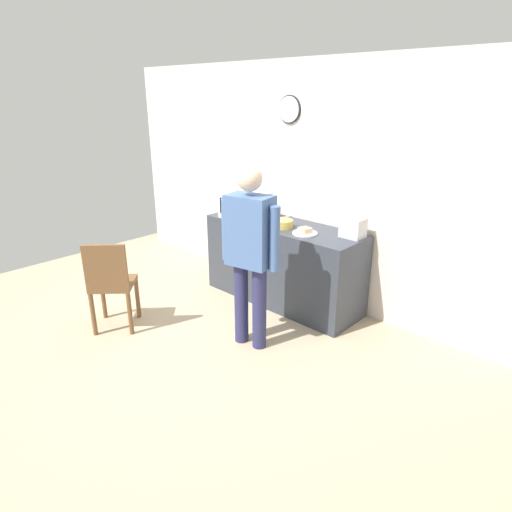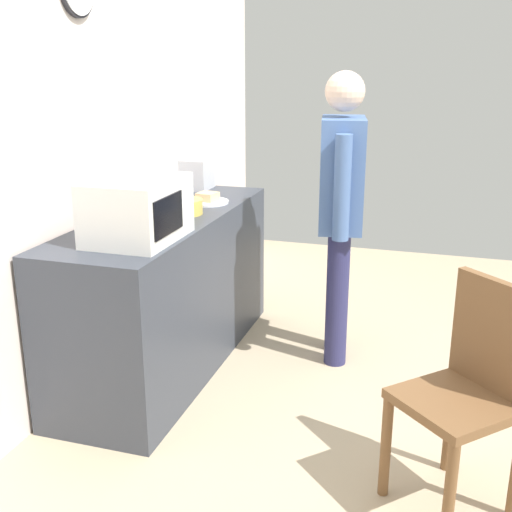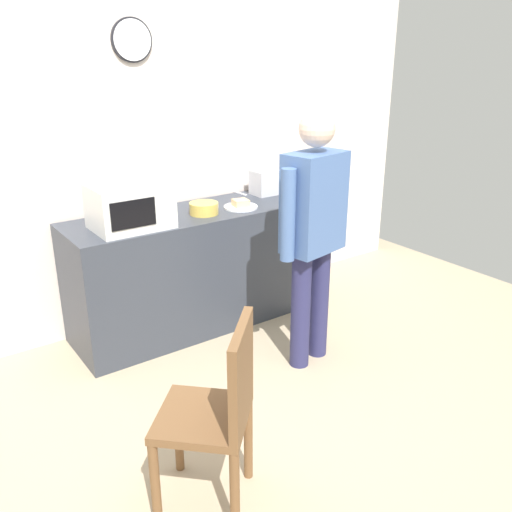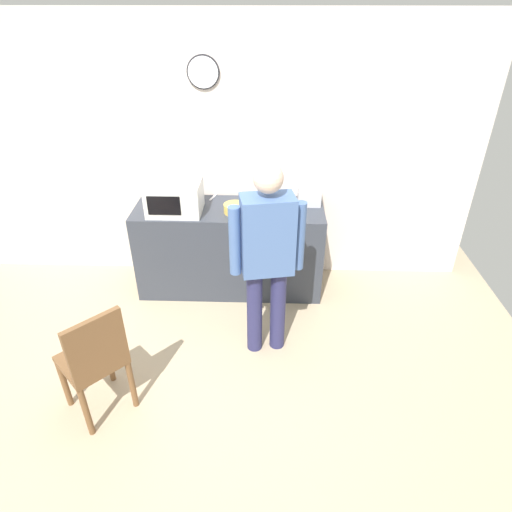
{
  "view_description": "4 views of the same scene",
  "coord_description": "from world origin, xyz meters",
  "px_view_note": "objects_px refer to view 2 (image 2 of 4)",
  "views": [
    {
      "loc": [
        3.13,
        -2.32,
        2.24
      ],
      "look_at": [
        0.32,
        0.68,
        0.71
      ],
      "focal_mm": 30.57,
      "sensor_mm": 36.0,
      "label": 1
    },
    {
      "loc": [
        -2.93,
        -0.3,
        1.74
      ],
      "look_at": [
        0.4,
        0.73,
        0.66
      ],
      "focal_mm": 44.56,
      "sensor_mm": 36.0,
      "label": 2
    },
    {
      "loc": [
        -1.6,
        -2.18,
        2.01
      ],
      "look_at": [
        0.57,
        0.85,
        0.6
      ],
      "focal_mm": 37.99,
      "sensor_mm": 36.0,
      "label": 3
    },
    {
      "loc": [
        0.63,
        -2.6,
        2.71
      ],
      "look_at": [
        0.52,
        0.72,
        0.67
      ],
      "focal_mm": 30.48,
      "sensor_mm": 36.0,
      "label": 4
    }
  ],
  "objects_px": {
    "salad_bowl": "(184,207)",
    "spoon_utensil": "(109,219)",
    "wooden_chair": "(471,386)",
    "microwave": "(137,210)",
    "sandwich_plate": "(208,200)",
    "fork_utensil": "(169,191)",
    "person_standing": "(341,199)",
    "toaster": "(197,174)"
  },
  "relations": [
    {
      "from": "salad_bowl",
      "to": "spoon_utensil",
      "type": "xyz_separation_m",
      "value": [
        -0.25,
        0.34,
        -0.04
      ]
    },
    {
      "from": "wooden_chair",
      "to": "spoon_utensil",
      "type": "bearing_deg",
      "value": 72.15
    },
    {
      "from": "microwave",
      "to": "spoon_utensil",
      "type": "xyz_separation_m",
      "value": [
        0.32,
        0.35,
        -0.15
      ]
    },
    {
      "from": "sandwich_plate",
      "to": "salad_bowl",
      "type": "height_order",
      "value": "salad_bowl"
    },
    {
      "from": "fork_utensil",
      "to": "person_standing",
      "type": "height_order",
      "value": "person_standing"
    },
    {
      "from": "spoon_utensil",
      "to": "person_standing",
      "type": "xyz_separation_m",
      "value": [
        0.56,
        -1.18,
        0.07
      ]
    },
    {
      "from": "toaster",
      "to": "wooden_chair",
      "type": "xyz_separation_m",
      "value": [
        -1.58,
        -1.79,
        -0.48
      ]
    },
    {
      "from": "sandwich_plate",
      "to": "spoon_utensil",
      "type": "distance_m",
      "value": 0.66
    },
    {
      "from": "microwave",
      "to": "salad_bowl",
      "type": "xyz_separation_m",
      "value": [
        0.56,
        0.0,
        -0.11
      ]
    },
    {
      "from": "fork_utensil",
      "to": "spoon_utensil",
      "type": "height_order",
      "value": "same"
    },
    {
      "from": "salad_bowl",
      "to": "person_standing",
      "type": "relative_size",
      "value": 0.12
    },
    {
      "from": "sandwich_plate",
      "to": "spoon_utensil",
      "type": "relative_size",
      "value": 1.51
    },
    {
      "from": "salad_bowl",
      "to": "toaster",
      "type": "distance_m",
      "value": 0.75
    },
    {
      "from": "wooden_chair",
      "to": "person_standing",
      "type": "bearing_deg",
      "value": 32.05
    },
    {
      "from": "microwave",
      "to": "person_standing",
      "type": "relative_size",
      "value": 0.3
    },
    {
      "from": "toaster",
      "to": "person_standing",
      "type": "relative_size",
      "value": 0.13
    },
    {
      "from": "toaster",
      "to": "spoon_utensil",
      "type": "distance_m",
      "value": 0.98
    },
    {
      "from": "person_standing",
      "to": "toaster",
      "type": "bearing_deg",
      "value": 69.13
    },
    {
      "from": "person_standing",
      "to": "wooden_chair",
      "type": "distance_m",
      "value": 1.47
    },
    {
      "from": "salad_bowl",
      "to": "spoon_utensil",
      "type": "relative_size",
      "value": 1.24
    },
    {
      "from": "salad_bowl",
      "to": "spoon_utensil",
      "type": "bearing_deg",
      "value": 125.68
    },
    {
      "from": "salad_bowl",
      "to": "wooden_chair",
      "type": "distance_m",
      "value": 1.85
    },
    {
      "from": "toaster",
      "to": "sandwich_plate",
      "type": "bearing_deg",
      "value": -150.15
    },
    {
      "from": "microwave",
      "to": "sandwich_plate",
      "type": "height_order",
      "value": "microwave"
    },
    {
      "from": "sandwich_plate",
      "to": "microwave",
      "type": "bearing_deg",
      "value": 178.78
    },
    {
      "from": "sandwich_plate",
      "to": "person_standing",
      "type": "xyz_separation_m",
      "value": [
        0.01,
        -0.82,
        0.06
      ]
    },
    {
      "from": "salad_bowl",
      "to": "fork_utensil",
      "type": "bearing_deg",
      "value": 32.6
    },
    {
      "from": "toaster",
      "to": "spoon_utensil",
      "type": "bearing_deg",
      "value": 172.32
    },
    {
      "from": "salad_bowl",
      "to": "fork_utensil",
      "type": "xyz_separation_m",
      "value": [
        0.55,
        0.35,
        -0.04
      ]
    },
    {
      "from": "person_standing",
      "to": "wooden_chair",
      "type": "height_order",
      "value": "person_standing"
    },
    {
      "from": "microwave",
      "to": "toaster",
      "type": "height_order",
      "value": "microwave"
    },
    {
      "from": "spoon_utensil",
      "to": "toaster",
      "type": "bearing_deg",
      "value": -7.68
    },
    {
      "from": "microwave",
      "to": "fork_utensil",
      "type": "bearing_deg",
      "value": 17.68
    },
    {
      "from": "spoon_utensil",
      "to": "wooden_chair",
      "type": "height_order",
      "value": "wooden_chair"
    },
    {
      "from": "microwave",
      "to": "salad_bowl",
      "type": "relative_size",
      "value": 2.38
    },
    {
      "from": "salad_bowl",
      "to": "toaster",
      "type": "relative_size",
      "value": 0.96
    },
    {
      "from": "microwave",
      "to": "salad_bowl",
      "type": "height_order",
      "value": "microwave"
    },
    {
      "from": "sandwich_plate",
      "to": "toaster",
      "type": "xyz_separation_m",
      "value": [
        0.41,
        0.23,
        0.08
      ]
    },
    {
      "from": "fork_utensil",
      "to": "salad_bowl",
      "type": "bearing_deg",
      "value": -147.4
    },
    {
      "from": "spoon_utensil",
      "to": "sandwich_plate",
      "type": "bearing_deg",
      "value": -33.38
    },
    {
      "from": "fork_utensil",
      "to": "person_standing",
      "type": "distance_m",
      "value": 1.21
    },
    {
      "from": "microwave",
      "to": "spoon_utensil",
      "type": "relative_size",
      "value": 2.94
    }
  ]
}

